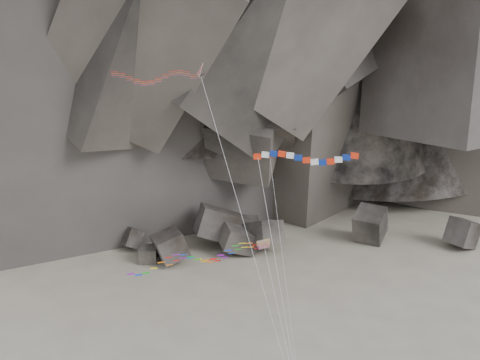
{
  "coord_description": "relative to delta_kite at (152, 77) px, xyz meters",
  "views": [
    {
      "loc": [
        -7.65,
        -51.85,
        35.87
      ],
      "look_at": [
        0.96,
        6.0,
        19.53
      ],
      "focal_mm": 45.0,
      "sensor_mm": 36.0,
      "label": 1
    }
  ],
  "objects": [
    {
      "name": "boulder_field",
      "position": [
        11.29,
        33.92,
        -28.62
      ],
      "size": [
        76.87,
        12.35,
        7.35
      ],
      "color": "#47423F",
      "rests_on": "ground"
    },
    {
      "name": "parafoil_kite",
      "position": [
        3.14,
        -0.43,
        -16.8
      ],
      "size": [
        15.02,
        11.07,
        13.16
      ],
      "rotation": [
        0.0,
        0.0,
        0.18
      ],
      "color": "yellow",
      "rests_on": "ground"
    },
    {
      "name": "banner_kite",
      "position": [
        13.5,
        -1.18,
        -7.49
      ],
      "size": [
        9.33,
        10.92,
        21.96
      ],
      "rotation": [
        0.0,
        0.0,
        -0.24
      ],
      "color": "red",
      "rests_on": "ground"
    },
    {
      "name": "delta_kite",
      "position": [
        0.0,
        0.0,
        0.0
      ],
      "size": [
        15.4,
        11.44,
        30.01
      ],
      "rotation": [
        0.0,
        0.0,
        0.06
      ],
      "color": "red",
      "rests_on": "ground"
    },
    {
      "name": "pennant_kite",
      "position": [
        10.64,
        -2.6,
        -12.36
      ],
      "size": [
        1.52,
        10.41,
        21.65
      ],
      "rotation": [
        0.0,
        0.0,
        -0.09
      ],
      "color": "red",
      "rests_on": "ground"
    }
  ]
}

